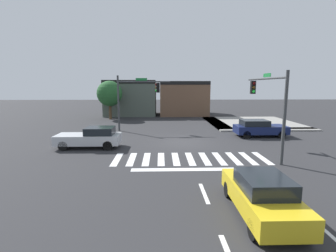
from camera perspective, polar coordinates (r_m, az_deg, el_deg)
ground_plane at (r=19.99m, az=3.56°, el=-3.71°), size 120.00×120.00×0.00m
crosswalk_near at (r=15.66m, az=5.05°, el=-7.38°), size 9.38×2.78×0.01m
lane_markings at (r=9.61m, az=17.42°, el=-18.91°), size 6.80×18.75×0.01m
bike_detector_marking at (r=11.63m, az=16.38°, el=-13.75°), size 1.02×1.02×0.01m
curb_corner_northeast at (r=30.92m, az=17.82°, el=0.60°), size 10.00×10.60×0.15m
storefront_row at (r=38.67m, az=-2.18°, el=6.40°), size 15.18×7.04×5.20m
traffic_signal_northwest at (r=24.84m, az=-7.07°, el=7.29°), size 5.13×0.32×5.40m
traffic_signal_southeast at (r=17.37m, az=21.68°, el=6.12°), size 0.32×6.03×5.28m
car_silver at (r=18.95m, az=-17.05°, el=-2.50°), size 4.51×1.82×1.50m
car_navy at (r=23.53m, az=19.92°, el=-0.42°), size 4.40×1.93×1.47m
car_yellow at (r=9.53m, az=20.44°, el=-14.41°), size 1.71×4.21×1.48m
roadside_tree at (r=34.09m, az=-13.08°, el=7.15°), size 3.32×3.32×5.06m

